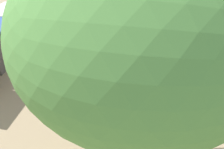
{
  "coord_description": "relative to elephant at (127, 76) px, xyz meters",
  "views": [
    {
      "loc": [
        -10.55,
        -1.14,
        7.84
      ],
      "look_at": [
        -0.34,
        1.01,
        0.8
      ],
      "focal_mm": 40.02,
      "sensor_mm": 36.0,
      "label": 1
    }
  ],
  "objects": [
    {
      "name": "ground_plane",
      "position": [
        0.54,
        -0.2,
        -0.98
      ],
      "size": [
        60.0,
        60.0,
        0.0
      ],
      "primitive_type": "plane",
      "color": "tan"
    },
    {
      "name": "person_handler",
      "position": [
        -0.24,
        -2.29,
        -0.04
      ],
      "size": [
        0.51,
        0.32,
        1.62
      ],
      "rotation": [
        0.0,
        0.0,
        1.52
      ],
      "color": "#3F3833",
      "rests_on": "ground_plane"
    },
    {
      "name": "shade_tree_main",
      "position": [
        -4.38,
        -0.89,
        4.39
      ],
      "size": [
        6.7,
        6.14,
        7.77
      ],
      "color": "brown",
      "rests_on": "ground_plane"
    },
    {
      "name": "market_stall_white",
      "position": [
        3.58,
        7.95,
        0.16
      ],
      "size": [
        2.5,
        2.5,
        2.52
      ],
      "color": "#59514C",
      "rests_on": "ground_plane"
    },
    {
      "name": "feed_bucket",
      "position": [
        -1.83,
        -2.65,
        -0.82
      ],
      "size": [
        0.36,
        0.36,
        0.32
      ],
      "primitive_type": "cylinder",
      "color": "gray",
      "rests_on": "ground_plane"
    },
    {
      "name": "elephant",
      "position": [
        0.0,
        0.0,
        0.0
      ],
      "size": [
        1.97,
        2.12,
        1.54
      ],
      "rotation": [
        0.0,
        0.0,
        0.95
      ],
      "color": "gray",
      "rests_on": "ground_plane"
    },
    {
      "name": "wooden_bench",
      "position": [
        3.89,
        0.46,
        -0.51
      ],
      "size": [
        1.43,
        0.52,
        0.88
      ],
      "rotation": [
        0.0,
        0.0,
        0.09
      ],
      "color": "brown",
      "rests_on": "ground_plane"
    },
    {
      "name": "picnic_table_near",
      "position": [
        -0.6,
        2.31,
        -0.4
      ],
      "size": [
        1.81,
        1.82,
        0.78
      ],
      "rotation": [
        0.0,
        0.0,
        1.82
      ],
      "color": "olive",
      "rests_on": "ground_plane"
    }
  ]
}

